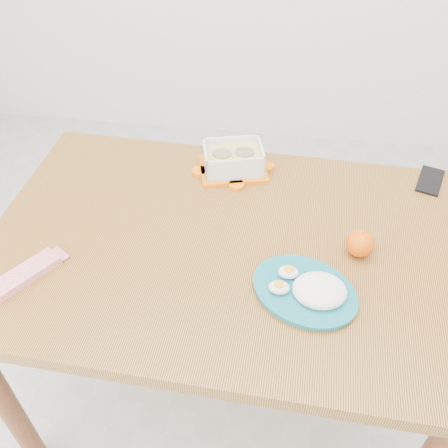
# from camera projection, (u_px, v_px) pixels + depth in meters

# --- Properties ---
(ground) EXTENTS (3.50, 3.50, 0.00)m
(ground) POSITION_uv_depth(u_px,v_px,m) (254.00, 418.00, 1.71)
(ground) COLOR #B7B7B2
(ground) RESTS_ON ground
(dining_table) EXTENTS (1.24, 0.86, 0.75)m
(dining_table) POSITION_uv_depth(u_px,v_px,m) (224.00, 266.00, 1.34)
(dining_table) COLOR #A4742E
(dining_table) RESTS_ON ground
(food_container) EXTENTS (0.22, 0.19, 0.08)m
(food_container) POSITION_uv_depth(u_px,v_px,m) (233.00, 160.00, 1.46)
(food_container) COLOR orange
(food_container) RESTS_ON dining_table
(orange_fruit) EXTENTS (0.07, 0.07, 0.07)m
(orange_fruit) POSITION_uv_depth(u_px,v_px,m) (360.00, 244.00, 1.22)
(orange_fruit) COLOR orange
(orange_fruit) RESTS_ON dining_table
(rice_plate) EXTENTS (0.33, 0.33, 0.07)m
(rice_plate) POSITION_uv_depth(u_px,v_px,m) (310.00, 289.00, 1.13)
(rice_plate) COLOR #166E7E
(rice_plate) RESTS_ON dining_table
(candy_bar) EXTENTS (0.17, 0.21, 0.02)m
(candy_bar) POSITION_uv_depth(u_px,v_px,m) (15.00, 280.00, 1.16)
(candy_bar) COLOR red
(candy_bar) RESTS_ON dining_table
(smartphone) EXTENTS (0.10, 0.14, 0.01)m
(smartphone) POSITION_uv_depth(u_px,v_px,m) (430.00, 181.00, 1.44)
(smartphone) COLOR black
(smartphone) RESTS_ON dining_table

